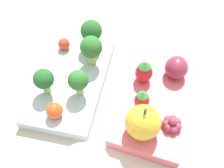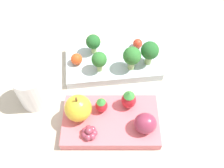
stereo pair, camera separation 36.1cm
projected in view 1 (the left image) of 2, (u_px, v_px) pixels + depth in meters
name	position (u px, v px, depth m)	size (l,w,h in m)	color
ground_plane	(114.00, 92.00, 0.47)	(4.00, 4.00, 0.00)	#BCB29E
bento_box_savoury	(72.00, 79.00, 0.48)	(0.24, 0.15, 0.02)	silver
bento_box_fruit	(155.00, 104.00, 0.44)	(0.20, 0.12, 0.02)	#DB6670
broccoli_floret_0	(44.00, 80.00, 0.42)	(0.04, 0.04, 0.05)	#93B770
broccoli_floret_1	(91.00, 32.00, 0.48)	(0.04, 0.04, 0.06)	#93B770
broccoli_floret_2	(91.00, 48.00, 0.46)	(0.04, 0.04, 0.06)	#93B770
broccoli_floret_3	(78.00, 81.00, 0.42)	(0.04, 0.04, 0.05)	#93B770
cherry_tomato_0	(64.00, 44.00, 0.50)	(0.02, 0.02, 0.02)	red
cherry_tomato_1	(54.00, 111.00, 0.41)	(0.03, 0.03, 0.03)	#DB4C1E
apple	(143.00, 122.00, 0.38)	(0.06, 0.06, 0.06)	gold
strawberry_0	(144.00, 72.00, 0.44)	(0.03, 0.03, 0.05)	red
strawberry_1	(142.00, 100.00, 0.41)	(0.03, 0.03, 0.04)	red
plum	(176.00, 67.00, 0.45)	(0.05, 0.04, 0.04)	#892D47
grape_cluster	(172.00, 124.00, 0.40)	(0.03, 0.03, 0.02)	#93384C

